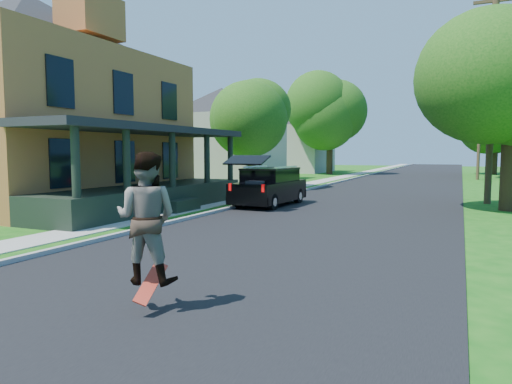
% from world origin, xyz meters
% --- Properties ---
extents(ground, '(140.00, 140.00, 0.00)m').
position_xyz_m(ground, '(0.00, 0.00, 0.00)').
color(ground, '#125811').
rests_on(ground, ground).
extents(street, '(8.00, 120.00, 0.02)m').
position_xyz_m(street, '(0.00, 20.00, 0.00)').
color(street, black).
rests_on(street, ground).
extents(curb, '(0.15, 120.00, 0.12)m').
position_xyz_m(curb, '(-4.05, 20.00, 0.00)').
color(curb, '#999994').
rests_on(curb, ground).
extents(sidewalk, '(1.30, 120.00, 0.03)m').
position_xyz_m(sidewalk, '(-5.60, 20.00, 0.00)').
color(sidewalk, gray).
rests_on(sidewalk, ground).
extents(front_walk, '(6.50, 1.20, 0.03)m').
position_xyz_m(front_walk, '(-9.50, 6.00, 0.00)').
color(front_walk, gray).
rests_on(front_walk, ground).
extents(main_house, '(15.56, 15.56, 10.10)m').
position_xyz_m(main_house, '(-12.80, 5.99, 4.92)').
color(main_house, '#B46434').
rests_on(main_house, ground).
extents(neighbor_house_mid, '(12.78, 12.78, 8.30)m').
position_xyz_m(neighbor_house_mid, '(-13.50, 24.00, 4.19)').
color(neighbor_house_mid, '#9C968A').
rests_on(neighbor_house_mid, ground).
extents(neighbor_house_far, '(12.78, 12.78, 8.30)m').
position_xyz_m(neighbor_house_far, '(-13.50, 40.00, 4.19)').
color(neighbor_house_far, '#9C968A').
rests_on(neighbor_house_far, ground).
extents(black_suv, '(1.84, 4.46, 2.05)m').
position_xyz_m(black_suv, '(-3.20, 9.00, 0.79)').
color(black_suv, black).
rests_on(black_suv, ground).
extents(skateboarder, '(1.01, 0.87, 1.79)m').
position_xyz_m(skateboarder, '(-0.02, -3.00, 1.27)').
color(skateboarder, black).
rests_on(skateboarder, ground).
extents(skateboard, '(0.24, 0.67, 0.48)m').
position_xyz_m(skateboard, '(0.11, -3.10, 0.39)').
color(skateboard, red).
rests_on(skateboard, ground).
extents(tree_left_mid, '(5.03, 5.10, 6.99)m').
position_xyz_m(tree_left_mid, '(-7.62, 16.87, 4.59)').
color(tree_left_mid, black).
rests_on(tree_left_mid, ground).
extents(tree_left_far, '(7.52, 7.66, 9.98)m').
position_xyz_m(tree_left_far, '(-8.00, 35.96, 6.50)').
color(tree_left_far, black).
rests_on(tree_left_far, ground).
extents(tree_right_far, '(6.23, 6.26, 8.70)m').
position_xyz_m(tree_right_far, '(6.77, 41.91, 5.63)').
color(tree_right_far, black).
rests_on(tree_right_far, ground).
extents(utility_pole_near, '(1.68, 0.27, 8.93)m').
position_xyz_m(utility_pole_near, '(4.91, 13.42, 4.61)').
color(utility_pole_near, '#3C281C').
rests_on(utility_pole_near, ground).
extents(utility_pole_far, '(1.46, 0.39, 8.51)m').
position_xyz_m(utility_pole_far, '(5.07, 32.10, 4.39)').
color(utility_pole_far, '#3C281C').
rests_on(utility_pole_far, ground).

